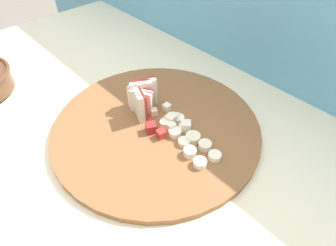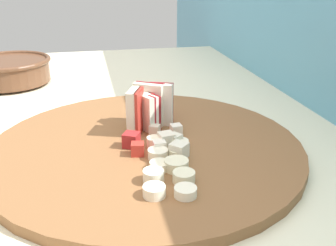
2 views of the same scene
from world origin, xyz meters
name	(u,v)px [view 2 (image 2 of 2)]	position (x,y,z in m)	size (l,w,h in m)	color
cutting_board	(146,148)	(-0.02, 0.08, 0.88)	(0.44, 0.44, 0.01)	brown
apple_wedge_fan	(147,108)	(-0.08, 0.09, 0.92)	(0.07, 0.08, 0.07)	#B22D23
apple_dice_pile	(159,142)	(0.00, 0.09, 0.90)	(0.10, 0.09, 0.02)	#A32323
banana_slice_rows	(168,165)	(0.07, 0.09, 0.90)	(0.15, 0.08, 0.01)	#F4EAC6
ceramic_bowl	(9,70)	(-0.41, -0.16, 0.91)	(0.18, 0.18, 0.06)	brown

